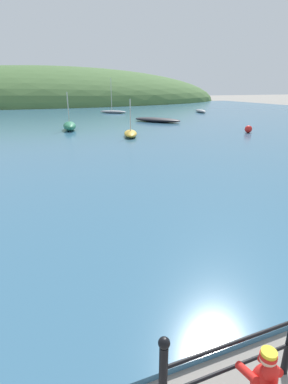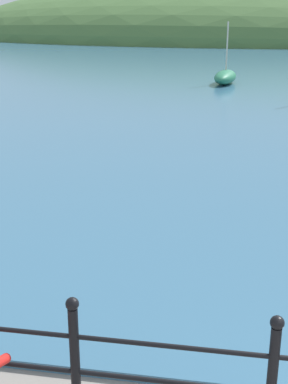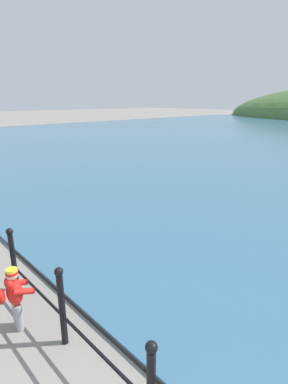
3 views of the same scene
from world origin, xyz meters
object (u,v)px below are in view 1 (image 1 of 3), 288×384
boat_red_dinghy (201,111)px  boat_green_fishing (70,126)px  mooring_buoy (248,129)px  boat_nearest_quay (157,120)px  boat_far_left (113,111)px  boat_far_right (131,133)px  child_in_coat (265,383)px

boat_red_dinghy → boat_green_fishing: bearing=-150.6°
boat_red_dinghy → mooring_buoy: size_ratio=6.01×
boat_green_fishing → boat_nearest_quay: size_ratio=0.60×
boat_far_left → boat_nearest_quay: size_ratio=0.88×
boat_green_fishing → mooring_buoy: (12.36, -6.48, -0.06)m
boat_nearest_quay → mooring_buoy: (3.50, -9.09, 0.06)m
boat_far_right → boat_green_fishing: bearing=125.7°
boat_far_right → boat_green_fishing: boat_green_fishing is taller
child_in_coat → boat_nearest_quay: bearing=68.2°
boat_red_dinghy → mooring_buoy: bearing=-110.5°
boat_red_dinghy → boat_green_fishing: size_ratio=1.12×
mooring_buoy → boat_red_dinghy: bearing=69.5°
child_in_coat → boat_far_right: boat_far_right is taller
boat_far_left → mooring_buoy: (4.73, -20.40, 0.06)m
boat_far_left → boat_far_right: bearing=-102.5°
boat_red_dinghy → boat_nearest_quay: boat_nearest_quay is taller
child_in_coat → boat_far_left: 38.27m
boat_far_left → boat_green_fishing: bearing=-118.8°
boat_far_left → boat_green_fishing: boat_far_left is taller
boat_far_left → boat_far_right: size_ratio=1.54×
boat_green_fishing → boat_nearest_quay: boat_green_fishing is taller
child_in_coat → boat_far_left: boat_far_left is taller
boat_green_fishing → boat_far_right: bearing=-54.3°
boat_far_left → boat_green_fishing: size_ratio=1.47×
boat_far_left → boat_nearest_quay: 11.38m
mooring_buoy → boat_nearest_quay: bearing=111.1°
boat_red_dinghy → boat_far_right: bearing=-134.7°
boat_far_left → boat_far_right: boat_far_left is taller
child_in_coat → boat_far_left: bearing=76.2°
boat_nearest_quay → mooring_buoy: bearing=-68.9°
boat_far_left → child_in_coat: bearing=-103.8°
boat_red_dinghy → boat_green_fishing: 21.53m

